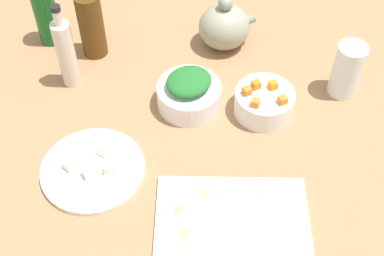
{
  "coord_description": "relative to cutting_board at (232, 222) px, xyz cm",
  "views": [
    {
      "loc": [
        -4.64,
        -75.43,
        97.37
      ],
      "look_at": [
        0.0,
        0.0,
        8.0
      ],
      "focal_mm": 49.83,
      "sensor_mm": 36.0,
      "label": 1
    }
  ],
  "objects": [
    {
      "name": "dumpling_3",
      "position": [
        -8.45,
        -3.25,
        2.06
      ],
      "size": [
        7.03,
        7.03,
        3.12
      ],
      "primitive_type": "pyramid",
      "rotation": [
        0.0,
        0.0,
        5.63
      ],
      "color": "beige",
      "rests_on": "cutting_board"
    },
    {
      "name": "drinking_glass_0",
      "position": [
        30.88,
        35.36,
        6.55
      ],
      "size": [
        7.06,
        7.06,
        14.09
      ],
      "primitive_type": "cylinder",
      "color": "white",
      "rests_on": "tabletop"
    },
    {
      "name": "dumpling_0",
      "position": [
        -9.57,
        2.51,
        1.81
      ],
      "size": [
        5.79,
        5.78,
        2.63
      ],
      "primitive_type": "pyramid",
      "rotation": [
        0.0,
        0.0,
        2.43
      ],
      "color": "beige",
      "rests_on": "cutting_board"
    },
    {
      "name": "bowl_greens",
      "position": [
        -7.07,
        33.12,
        2.48
      ],
      "size": [
        15.21,
        15.21,
        5.96
      ],
      "primitive_type": "cylinder",
      "color": "white",
      "rests_on": "tabletop"
    },
    {
      "name": "chopped_greens_mound",
      "position": [
        -7.07,
        33.12,
        7.23
      ],
      "size": [
        14.57,
        14.31,
        3.54
      ],
      "primitive_type": "ellipsoid",
      "rotation": [
        0.0,
        0.0,
        0.61
      ],
      "color": "#236C2C",
      "rests_on": "bowl_greens"
    },
    {
      "name": "carrot_cube_2",
      "position": [
        12.59,
        31.5,
        6.52
      ],
      "size": [
        2.29,
        2.29,
        1.8
      ],
      "primitive_type": "cube",
      "rotation": [
        0.0,
        0.0,
        0.33
      ],
      "color": "orange",
      "rests_on": "bowl_carrots"
    },
    {
      "name": "dumpling_1",
      "position": [
        5.95,
        5.41,
        1.59
      ],
      "size": [
        4.31,
        4.05,
        2.17
      ],
      "primitive_type": "pyramid",
      "rotation": [
        0.0,
        0.0,
        0.01
      ],
      "color": "beige",
      "rests_on": "cutting_board"
    },
    {
      "name": "tofu_cube_3",
      "position": [
        -29.4,
        12.73,
        1.8
      ],
      "size": [
        3.01,
        3.01,
        2.2
      ],
      "primitive_type": "cube",
      "rotation": [
        0.0,
        0.0,
        2.1
      ],
      "color": "white",
      "rests_on": "plate_tofu"
    },
    {
      "name": "cutting_board",
      "position": [
        0.0,
        0.0,
        0.0
      ],
      "size": [
        32.52,
        23.5,
        1.0
      ],
      "primitive_type": "cube",
      "rotation": [
        0.0,
        0.0,
        -0.08
      ],
      "color": "white",
      "rests_on": "tabletop"
    },
    {
      "name": "carrot_cube_3",
      "position": [
        6.33,
        29.94,
        6.52
      ],
      "size": [
        2.35,
        2.35,
        1.8
      ],
      "primitive_type": "cube",
      "rotation": [
        0.0,
        0.0,
        0.39
      ],
      "color": "orange",
      "rests_on": "bowl_carrots"
    },
    {
      "name": "dumpling_4",
      "position": [
        -3.76,
        5.53,
        2.05
      ],
      "size": [
        6.83,
        6.94,
        3.09
      ],
      "primitive_type": "pyramid",
      "rotation": [
        0.0,
        0.0,
        5.32
      ],
      "color": "beige",
      "rests_on": "cutting_board"
    },
    {
      "name": "carrot_cube_4",
      "position": [
        8.68,
        31.81,
        6.52
      ],
      "size": [
        2.4,
        2.4,
        1.8
      ],
      "primitive_type": "cube",
      "rotation": [
        0.0,
        0.0,
        2.01
      ],
      "color": "orange",
      "rests_on": "bowl_carrots"
    },
    {
      "name": "tofu_cube_1",
      "position": [
        -26.43,
        18.51,
        1.8
      ],
      "size": [
        2.97,
        2.97,
        2.2
      ],
      "primitive_type": "cube",
      "rotation": [
        0.0,
        0.0,
        2.66
      ],
      "color": "white",
      "rests_on": "plate_tofu"
    },
    {
      "name": "bottle_1",
      "position": [
        -30.22,
        53.44,
        9.1
      ],
      "size": [
        6.37,
        6.37,
        23.31
      ],
      "color": "#553512",
      "rests_on": "tabletop"
    },
    {
      "name": "teapot",
      "position": [
        3.68,
        54.45,
        5.63
      ],
      "size": [
        15.04,
        12.65,
        15.22
      ],
      "color": "gray",
      "rests_on": "tabletop"
    },
    {
      "name": "carrot_cube_0",
      "position": [
        7.79,
        26.17,
        6.52
      ],
      "size": [
        2.34,
        2.34,
        1.8
      ],
      "primitive_type": "cube",
      "rotation": [
        0.0,
        0.0,
        1.19
      ],
      "color": "orange",
      "rests_on": "bowl_carrots"
    },
    {
      "name": "bowl_carrots",
      "position": [
        10.63,
        29.79,
        2.56
      ],
      "size": [
        13.92,
        13.92,
        6.12
      ],
      "primitive_type": "cylinder",
      "color": "white",
      "rests_on": "tabletop"
    },
    {
      "name": "carrot_cube_1",
      "position": [
        13.98,
        26.64,
        6.52
      ],
      "size": [
        2.36,
        2.36,
        1.8
      ],
      "primitive_type": "cube",
      "rotation": [
        0.0,
        0.0,
        0.4
      ],
      "color": "orange",
      "rests_on": "bowl_carrots"
    },
    {
      "name": "tofu_cube_2",
      "position": [
        -33.52,
        15.08,
        1.8
      ],
      "size": [
        3.11,
        3.11,
        2.2
      ],
      "primitive_type": "cube",
      "rotation": [
        0.0,
        0.0,
        0.81
      ],
      "color": "#FBE6CC",
      "rests_on": "plate_tofu"
    },
    {
      "name": "bottle_0",
      "position": [
        -35.44,
        42.65,
        9.17
      ],
      "size": [
        4.48,
        4.48,
        23.09
      ],
      "color": "beige",
      "rests_on": "tabletop"
    },
    {
      "name": "bottle_2",
      "position": [
        -42.27,
        59.16,
        7.93
      ],
      "size": [
        6.04,
        6.04,
        19.89
      ],
      "color": "#166022",
      "rests_on": "tabletop"
    },
    {
      "name": "tabletop",
      "position": [
        -6.79,
        21.36,
        -2.0
      ],
      "size": [
        190.0,
        190.0,
        3.0
      ],
      "primitive_type": "cube",
      "color": "#A0744E",
      "rests_on": "ground"
    },
    {
      "name": "tofu_cube_0",
      "position": [
        -24.76,
        13.41,
        1.8
      ],
      "size": [
        2.39,
        2.39,
        2.2
      ],
      "primitive_type": "cube",
      "rotation": [
        0.0,
        0.0,
        1.48
      ],
      "color": "white",
      "rests_on": "plate_tofu"
    },
    {
      "name": "plate_tofu",
      "position": [
        -28.69,
        14.55,
        0.1
      ],
      "size": [
        22.59,
        22.59,
        1.2
      ],
      "primitive_type": "cylinder",
      "color": "white",
      "rests_on": "tabletop"
    },
    {
      "name": "dumpling_2",
      "position": [
        3.96,
        -2.09,
        1.79
      ],
      "size": [
        7.79,
        7.69,
        2.58
      ],
      "primitive_type": "pyramid",
      "rotation": [
        0.0,
        0.0,
        0.62
      ],
      "color": "beige",
      "rests_on": "cutting_board"
    }
  ]
}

